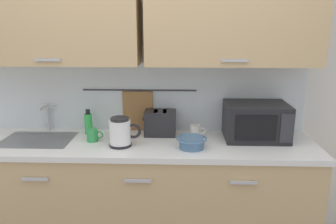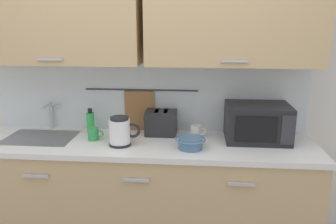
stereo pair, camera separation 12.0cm
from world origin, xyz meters
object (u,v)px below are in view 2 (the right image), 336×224
electric_kettle (120,131)px  mug_by_kettle (196,131)px  dish_soap_bottle (91,122)px  mug_near_sink (94,134)px  microwave (257,122)px  toaster (161,123)px  mixing_bowl (190,142)px

electric_kettle → mug_by_kettle: (0.53, 0.21, -0.05)m
dish_soap_bottle → mug_near_sink: dish_soap_bottle is taller
microwave → toaster: microwave is taller
electric_kettle → mug_by_kettle: size_ratio=1.89×
mixing_bowl → mug_by_kettle: mug_by_kettle is taller
electric_kettle → toaster: 0.37m
mixing_bowl → microwave: bearing=24.6°
mixing_bowl → toaster: 0.37m
electric_kettle → mixing_bowl: bearing=-2.9°
mug_by_kettle → toaster: bearing=169.5°
electric_kettle → toaster: electric_kettle is taller
microwave → mug_by_kettle: size_ratio=3.83×
mug_near_sink → toaster: 0.52m
mug_near_sink → toaster: toaster is taller
electric_kettle → mixing_bowl: size_ratio=1.06×
mug_by_kettle → mixing_bowl: bearing=-99.0°
mixing_bowl → toaster: (-0.23, 0.29, 0.05)m
microwave → mug_by_kettle: bearing=178.2°
electric_kettle → mixing_bowl: electric_kettle is taller
electric_kettle → mug_near_sink: (-0.22, 0.09, -0.05)m
dish_soap_bottle → mixing_bowl: size_ratio=0.92×
mug_near_sink → toaster: size_ratio=0.47×
dish_soap_bottle → mixing_bowl: (0.80, -0.29, -0.04)m
toaster → electric_kettle: bearing=-135.1°
dish_soap_bottle → toaster: (0.56, -0.00, 0.01)m
microwave → mixing_bowl: bearing=-155.4°
mug_near_sink → mug_by_kettle: (0.76, 0.12, 0.00)m
electric_kettle → mixing_bowl: 0.50m
toaster → mug_by_kettle: (0.27, -0.05, -0.05)m
microwave → electric_kettle: 1.00m
mug_by_kettle → electric_kettle: bearing=-158.4°
electric_kettle → toaster: (0.26, 0.26, -0.01)m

